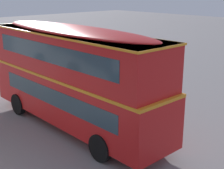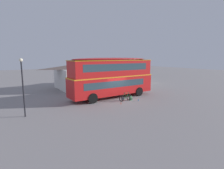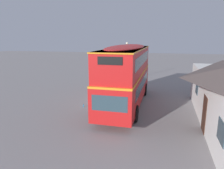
# 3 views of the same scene
# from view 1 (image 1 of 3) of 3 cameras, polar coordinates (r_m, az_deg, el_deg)

# --- Properties ---
(ground_plane) EXTENTS (120.00, 120.00, 0.00)m
(ground_plane) POSITION_cam_1_polar(r_m,az_deg,el_deg) (16.42, -2.44, -6.28)
(ground_plane) COLOR gray
(double_decker_bus) EXTENTS (10.69, 2.78, 4.79)m
(double_decker_bus) POSITION_cam_1_polar(r_m,az_deg,el_deg) (14.93, -6.96, 1.99)
(double_decker_bus) COLOR black
(double_decker_bus) RESTS_ON ground
(touring_bicycle) EXTENTS (1.70, 0.46, 0.97)m
(touring_bicycle) POSITION_cam_1_polar(r_m,az_deg,el_deg) (17.14, -0.89, -3.93)
(touring_bicycle) COLOR black
(touring_bicycle) RESTS_ON ground
(backpack_on_ground) EXTENTS (0.33, 0.30, 0.51)m
(backpack_on_ground) POSITION_cam_1_polar(r_m,az_deg,el_deg) (17.75, -2.32, -3.56)
(backpack_on_ground) COLOR #386642
(backpack_on_ground) RESTS_ON ground
(water_bottle_red_squeeze) EXTENTS (0.07, 0.07, 0.26)m
(water_bottle_red_squeeze) POSITION_cam_1_polar(r_m,az_deg,el_deg) (16.97, 4.10, -5.08)
(water_bottle_red_squeeze) COLOR #D84C33
(water_bottle_red_squeeze) RESTS_ON ground
(water_bottle_blue_sports) EXTENTS (0.07, 0.07, 0.25)m
(water_bottle_blue_sports) POSITION_cam_1_polar(r_m,az_deg,el_deg) (18.60, -1.40, -3.07)
(water_bottle_blue_sports) COLOR #338CBF
(water_bottle_blue_sports) RESTS_ON ground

